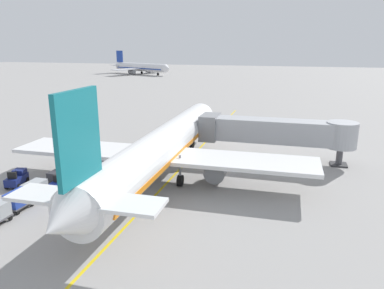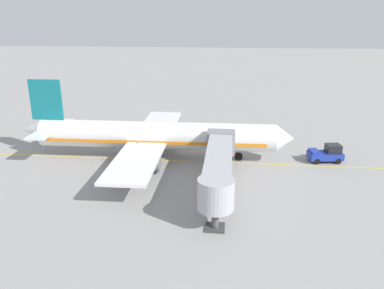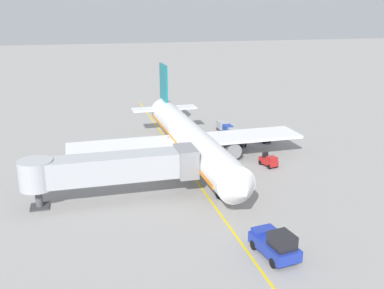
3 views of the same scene
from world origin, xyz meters
TOP-DOWN VIEW (x-y plane):
  - ground_plane at (0.00, 0.00)m, footprint 400.00×400.00m
  - gate_lead_in_line at (0.00, 0.00)m, footprint 0.24×80.00m
  - parked_airliner at (-0.82, -0.80)m, footprint 30.08×37.25m
  - jet_bridge at (9.60, 8.31)m, footprint 17.53×3.50m
  - pushback_tractor at (-1.83, 22.41)m, footprint 2.82×4.67m
  - baggage_tug_lead at (-9.95, 3.30)m, footprint 1.78×2.71m
  - baggage_tug_trailing at (-13.59, -6.54)m, footprint 1.76×2.70m
  - baggage_tug_spare at (-8.79, -6.18)m, footprint 1.40×2.56m
  - baggage_cart_front at (-9.54, -5.64)m, footprint 1.34×2.91m
  - baggage_cart_second_in_train at (-9.78, -8.81)m, footprint 1.34×2.91m
  - baggage_cart_third_in_train at (-9.64, -10.97)m, footprint 1.34×2.91m
  - baggage_cart_tail_end at (-9.53, -13.60)m, footprint 1.34×2.91m
  - ground_crew_wing_walker at (-5.15, 1.22)m, footprint 0.26×0.73m

SIDE VIEW (x-z plane):
  - ground_plane at x=0.00m, z-range 0.00..0.00m
  - gate_lead_in_line at x=0.00m, z-range 0.00..0.01m
  - baggage_tug_lead at x=-9.95m, z-range -0.10..1.52m
  - baggage_tug_trailing at x=-13.59m, z-range -0.10..1.52m
  - baggage_tug_spare at x=-8.79m, z-range -0.10..1.52m
  - baggage_cart_front at x=-9.54m, z-range 0.16..1.74m
  - baggage_cart_second_in_train at x=-9.78m, z-range 0.16..1.74m
  - baggage_cart_third_in_train at x=-9.64m, z-range 0.16..1.74m
  - baggage_cart_tail_end at x=-9.53m, z-range 0.16..1.74m
  - ground_crew_wing_walker at x=-5.15m, z-range 0.11..1.80m
  - pushback_tractor at x=-1.83m, z-range -0.10..2.30m
  - parked_airliner at x=-0.82m, z-range -2.13..8.50m
  - jet_bridge at x=9.60m, z-range 0.97..5.95m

